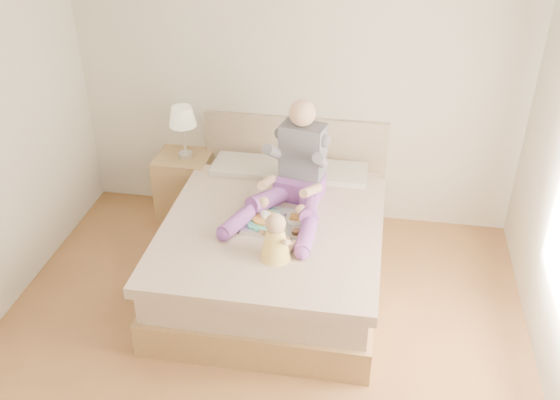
% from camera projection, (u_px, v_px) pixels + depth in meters
% --- Properties ---
extents(room, '(4.02, 4.22, 2.71)m').
position_uv_depth(room, '(257.00, 181.00, 3.62)').
color(room, brown).
rests_on(room, ground).
extents(bed, '(1.70, 2.18, 1.00)m').
position_uv_depth(bed, '(276.00, 242.00, 5.15)').
color(bed, olive).
rests_on(bed, ground).
extents(nightstand, '(0.51, 0.45, 0.61)m').
position_uv_depth(nightstand, '(185.00, 185.00, 5.98)').
color(nightstand, olive).
rests_on(nightstand, ground).
extents(lamp, '(0.24, 0.24, 0.50)m').
position_uv_depth(lamp, '(183.00, 119.00, 5.60)').
color(lamp, silver).
rests_on(lamp, nightstand).
extents(adult, '(0.76, 1.11, 0.87)m').
position_uv_depth(adult, '(295.00, 176.00, 4.98)').
color(adult, '#6E388E').
rests_on(adult, bed).
extents(tray, '(0.52, 0.42, 0.15)m').
position_uv_depth(tray, '(278.00, 220.00, 4.84)').
color(tray, silver).
rests_on(tray, bed).
extents(baby, '(0.29, 0.33, 0.37)m').
position_uv_depth(baby, '(276.00, 240.00, 4.41)').
color(baby, '#FAD14E').
rests_on(baby, bed).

